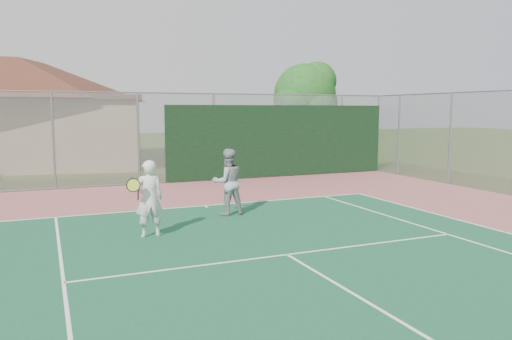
{
  "coord_description": "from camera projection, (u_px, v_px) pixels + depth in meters",
  "views": [
    {
      "loc": [
        -4.3,
        -2.14,
        2.85
      ],
      "look_at": [
        0.59,
        9.34,
        1.35
      ],
      "focal_mm": 35.0,
      "sensor_mm": 36.0,
      "label": 1
    }
  ],
  "objects": [
    {
      "name": "player_white_front",
      "position": [
        149.0,
        199.0,
        11.12
      ],
      "size": [
        0.87,
        0.58,
        1.73
      ],
      "rotation": [
        0.0,
        0.0,
        3.14
      ],
      "color": "silver",
      "rests_on": "ground"
    },
    {
      "name": "side_fence_right",
      "position": [
        450.0,
        139.0,
        19.06
      ],
      "size": [
        0.08,
        9.0,
        3.5
      ],
      "color": "gray",
      "rests_on": "ground"
    },
    {
      "name": "tree",
      "position": [
        306.0,
        97.0,
        25.95
      ],
      "size": [
        3.83,
        3.63,
        5.35
      ],
      "color": "#372214",
      "rests_on": "ground"
    },
    {
      "name": "back_fence",
      "position": [
        217.0,
        139.0,
        20.1
      ],
      "size": [
        20.08,
        0.11,
        3.53
      ],
      "color": "gray",
      "rests_on": "ground"
    },
    {
      "name": "player_grey_back",
      "position": [
        228.0,
        183.0,
        13.48
      ],
      "size": [
        0.89,
        0.7,
        1.79
      ],
      "rotation": [
        0.0,
        0.0,
        3.17
      ],
      "color": "#96999B",
      "rests_on": "ground"
    },
    {
      "name": "clubhouse",
      "position": [
        0.0,
        102.0,
        25.41
      ],
      "size": [
        16.36,
        12.31,
        6.43
      ],
      "rotation": [
        0.0,
        0.0,
        -0.17
      ],
      "color": "tan",
      "rests_on": "ground"
    }
  ]
}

